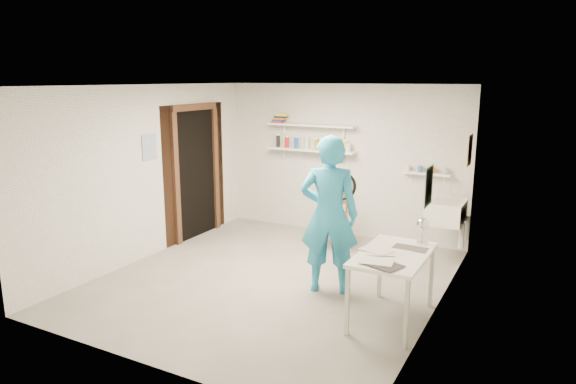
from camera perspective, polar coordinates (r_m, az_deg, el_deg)
The scene contains 27 objects.
floor at distance 6.58m, azimuth -1.65°, elevation -9.73°, with size 4.00×4.50×0.02m, color slate.
ceiling at distance 6.09m, azimuth -1.80°, elevation 11.85°, with size 4.00×4.50×0.02m, color silver.
wall_back at distance 8.23m, azimuth 6.08°, elevation 3.51°, with size 4.00×0.02×2.40m, color silver.
wall_front at distance 4.46m, azimuth -16.26°, elevation -4.68°, with size 4.00×0.02×2.40m, color silver.
wall_left at distance 7.41m, azimuth -15.38°, elevation 2.12°, with size 0.02×4.50×2.40m, color silver.
wall_right at distance 5.54m, azimuth 16.69°, elevation -1.40°, with size 0.02×4.50×2.40m, color silver.
doorway_recess at distance 8.21m, azimuth -10.21°, elevation 1.94°, with size 0.02×0.90×2.00m, color black.
corridor_box at distance 8.65m, azimuth -13.93°, elevation 2.65°, with size 1.40×1.50×2.10m, color brown.
door_lintel at distance 8.08m, azimuth -10.38°, elevation 9.27°, with size 0.06×1.05×0.10m, color brown.
door_jamb_near at distance 7.82m, azimuth -12.34°, elevation 1.32°, with size 0.06×0.10×2.00m, color brown.
door_jamb_far at distance 8.59m, azimuth -8.05°, elevation 2.48°, with size 0.06×0.10×2.00m, color brown.
shelf_lower at distance 8.29m, azimuth 2.55°, elevation 4.68°, with size 1.50×0.22×0.03m, color white.
shelf_upper at distance 8.24m, azimuth 2.58°, elevation 7.43°, with size 1.50×0.22×0.03m, color white.
ledge_shelf at distance 7.76m, azimuth 15.10°, elevation 2.00°, with size 0.70×0.14×0.03m, color white.
poster_left at distance 7.38m, azimuth -15.15°, elevation 4.85°, with size 0.01×0.28×0.36m, color #334C7F.
poster_right_a at distance 7.22m, azimuth 19.56°, elevation 4.40°, with size 0.01×0.34×0.42m, color #995933.
poster_right_b at distance 4.95m, azimuth 15.38°, elevation 0.63°, with size 0.01×0.30×0.38m, color #3F724C.
belfast_sink at distance 7.32m, azimuth 17.12°, elevation -2.11°, with size 0.48×0.60×0.30m, color white.
man at distance 5.96m, azimuth 4.59°, elevation -2.56°, with size 0.68×0.45×1.87m, color #2798C5.
wall_clock at distance 6.05m, azimuth 6.02°, elevation 0.66°, with size 0.34×0.34×0.04m, color beige.
wooden_chair at distance 7.56m, azimuth 4.94°, elevation -2.73°, with size 0.46×0.44×0.99m, color brown.
work_table at distance 5.51m, azimuth 11.47°, elevation -10.29°, with size 0.66×1.11×0.74m, color white.
desk_lamp at distance 5.68m, azimuth 14.78°, elevation -3.46°, with size 0.14×0.14×0.14m, color silver.
spray_cans at distance 8.28m, azimuth 2.56°, elevation 5.36°, with size 1.29×0.06×0.17m.
book_stack at distance 8.49m, azimuth -0.87°, elevation 8.17°, with size 0.26×0.14×0.14m.
ledge_pots at distance 7.75m, azimuth 15.13°, elevation 2.44°, with size 0.48×0.07×0.09m.
papers at distance 5.37m, azimuth 11.65°, elevation -6.54°, with size 0.30×0.22×0.02m.
Camera 1 is at (3.01, -5.29, 2.48)m, focal length 32.00 mm.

